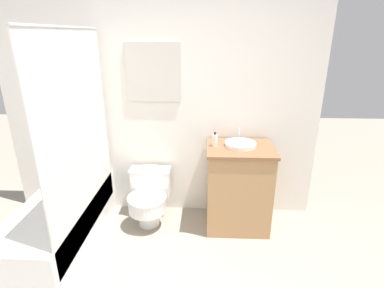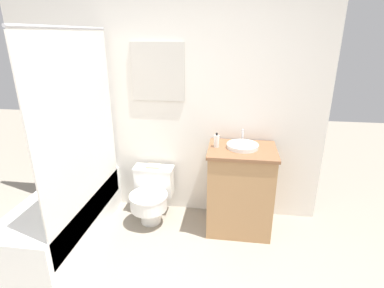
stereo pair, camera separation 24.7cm
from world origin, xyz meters
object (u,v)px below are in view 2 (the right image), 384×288
object	(u,v)px
sink	(243,146)
soap_bottle	(217,141)
book_on_tank	(153,166)
toilet	(151,195)

from	to	relation	value
sink	soap_bottle	bearing A→B (deg)	-177.52
soap_bottle	book_on_tank	distance (m)	0.79
soap_bottle	book_on_tank	xyz separation A→B (m)	(-0.68, 0.14, -0.37)
soap_bottle	sink	bearing A→B (deg)	2.48
toilet	book_on_tank	world-z (taller)	book_on_tank
toilet	book_on_tank	bearing A→B (deg)	90.00
toilet	sink	world-z (taller)	sink
soap_bottle	book_on_tank	world-z (taller)	soap_bottle
sink	soap_bottle	distance (m)	0.26
book_on_tank	toilet	bearing A→B (deg)	-90.00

